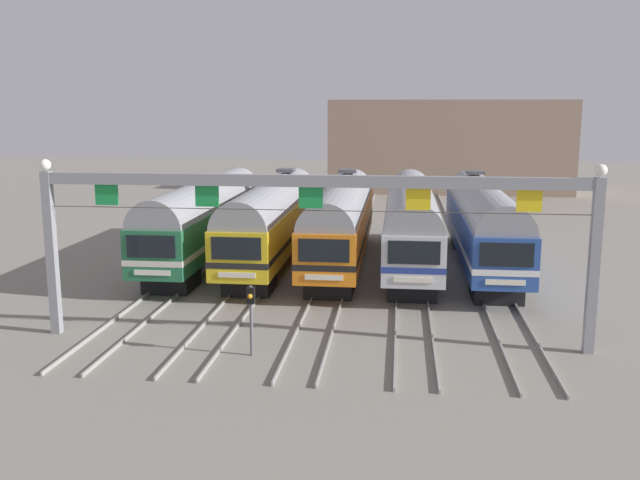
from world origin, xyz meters
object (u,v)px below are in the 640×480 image
Objects in this scene: commuter_train_yellow at (272,217)px; catenary_gantry at (311,208)px; commuter_train_green at (205,216)px; commuter_train_orange at (341,219)px; yard_signal_mast at (251,307)px; commuter_train_silver at (411,220)px; commuter_train_blue at (483,221)px.

commuter_train_yellow is 0.86× the size of catenary_gantry.
commuter_train_green is 1.00× the size of commuter_train_orange.
commuter_train_orange is at bearing 0.00° from commuter_train_yellow.
yard_signal_mast is (-1.98, -15.18, -0.85)m from commuter_train_orange.
commuter_train_silver is 14.29m from catenary_gantry.
catenary_gantry is (0.00, -13.50, 2.54)m from commuter_train_orange.
catenary_gantry is (7.91, -13.49, 2.54)m from commuter_train_green.
commuter_train_orange is at bearing 82.58° from yard_signal_mast.
commuter_train_blue reaches higher than commuter_train_green.
commuter_train_orange is 1.00× the size of commuter_train_silver.
commuter_train_blue is at bearing 59.64° from catenary_gantry.
catenary_gantry reaches higher than commuter_train_yellow.
catenary_gantry is at bearing -106.33° from commuter_train_silver.
commuter_train_orange is 6.89× the size of yard_signal_mast.
catenary_gantry reaches higher than commuter_train_silver.
commuter_train_green is at bearing 180.00° from commuter_train_silver.
yard_signal_mast is (-9.88, -15.18, -0.85)m from commuter_train_blue.
commuter_train_green reaches higher than yard_signal_mast.
commuter_train_yellow is 1.00× the size of commuter_train_silver.
commuter_train_orange is at bearing 180.00° from commuter_train_blue.
catenary_gantry is 8.03× the size of yard_signal_mast.
commuter_train_yellow is 7.91m from commuter_train_silver.
commuter_train_green is 15.81m from commuter_train_blue.
commuter_train_green is 3.95m from commuter_train_yellow.
commuter_train_green is 1.00× the size of commuter_train_blue.
catenary_gantry is 4.27m from yard_signal_mast.
commuter_train_green is 1.00× the size of commuter_train_silver.
commuter_train_silver is 1.00× the size of commuter_train_blue.
commuter_train_silver reaches higher than yard_signal_mast.
commuter_train_yellow is 3.95m from commuter_train_orange.
commuter_train_yellow is at bearing 0.06° from commuter_train_green.
commuter_train_yellow is 11.86m from commuter_train_blue.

